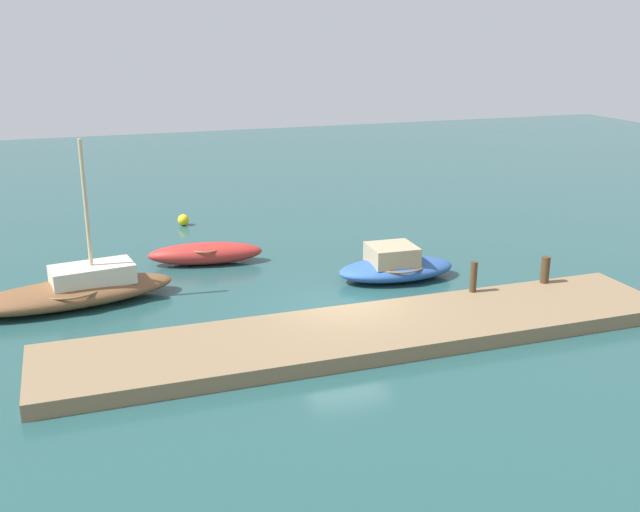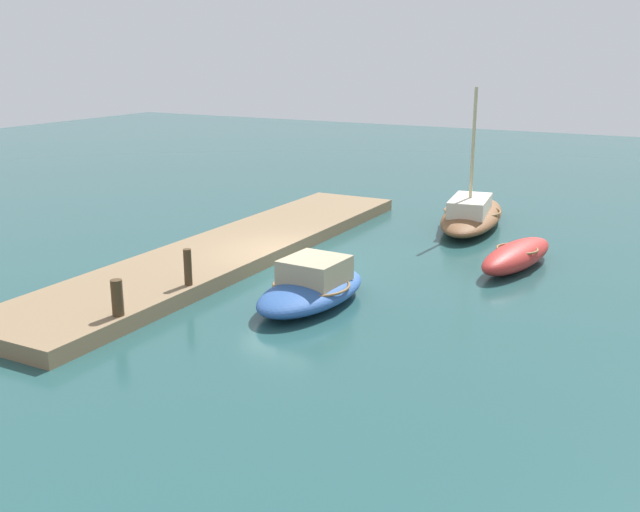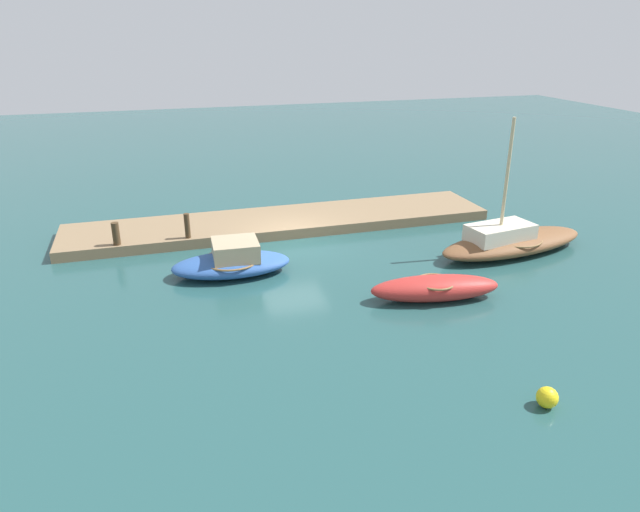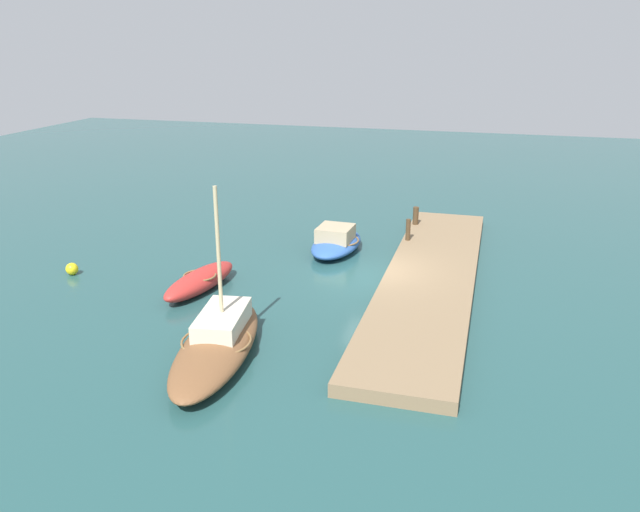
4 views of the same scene
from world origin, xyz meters
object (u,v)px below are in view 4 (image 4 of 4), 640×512
(rowboat_red, at_px, (200,281))
(sailboat_brown, at_px, (218,342))
(mooring_post_mid_west, at_px, (416,216))
(mooring_post_west, at_px, (408,230))
(marker_buoy, at_px, (72,269))
(motorboat_blue, at_px, (336,242))

(rowboat_red, distance_m, sailboat_brown, 5.44)
(mooring_post_mid_west, bearing_deg, mooring_post_west, 180.00)
(sailboat_brown, relative_size, mooring_post_mid_west, 7.65)
(rowboat_red, height_order, marker_buoy, rowboat_red)
(motorboat_blue, xyz_separation_m, sailboat_brown, (-10.47, 1.02, 0.01))
(rowboat_red, distance_m, mooring_post_mid_west, 11.90)
(motorboat_blue, distance_m, marker_buoy, 11.18)
(mooring_post_west, bearing_deg, mooring_post_mid_west, 0.00)
(rowboat_red, xyz_separation_m, mooring_post_west, (7.07, -6.88, 0.51))
(rowboat_red, relative_size, mooring_post_mid_west, 4.93)
(mooring_post_west, distance_m, mooring_post_mid_west, 2.62)
(rowboat_red, distance_m, motorboat_blue, 6.98)
(sailboat_brown, height_order, mooring_post_mid_west, sailboat_brown)
(sailboat_brown, bearing_deg, rowboat_red, 23.00)
(rowboat_red, height_order, sailboat_brown, sailboat_brown)
(mooring_post_mid_west, bearing_deg, motorboat_blue, 141.99)
(rowboat_red, bearing_deg, motorboat_blue, -24.14)
(sailboat_brown, distance_m, mooring_post_west, 12.41)
(motorboat_blue, height_order, marker_buoy, motorboat_blue)
(sailboat_brown, relative_size, marker_buoy, 13.39)
(motorboat_blue, bearing_deg, marker_buoy, 123.35)
(sailboat_brown, relative_size, mooring_post_west, 6.79)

